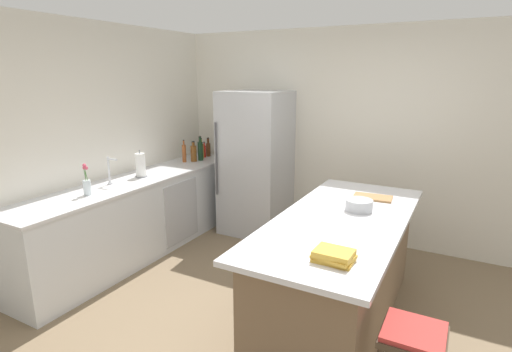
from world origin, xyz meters
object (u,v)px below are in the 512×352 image
(hot_sauce_bottle, at_px, (204,151))
(cookbook_stack, at_px, (334,256))
(kitchen_island, at_px, (339,269))
(flower_vase, at_px, (87,185))
(paper_towel_roll, at_px, (140,165))
(sink_faucet, at_px, (110,170))
(mixing_bowl, at_px, (359,205))
(olive_oil_bottle, at_px, (201,151))
(wine_bottle, at_px, (200,150))
(bar_stool, at_px, (413,347))
(cutting_board, at_px, (373,197))
(syrup_bottle, at_px, (208,149))
(vinegar_bottle, at_px, (184,153))
(whiskey_bottle, at_px, (194,153))
(refrigerator, at_px, (256,163))

(hot_sauce_bottle, bearing_deg, cookbook_stack, -41.29)
(kitchen_island, distance_m, cookbook_stack, 0.94)
(flower_vase, height_order, hot_sauce_bottle, flower_vase)
(hot_sauce_bottle, bearing_deg, paper_towel_roll, -89.54)
(flower_vase, xyz_separation_m, hot_sauce_bottle, (-0.07, 2.04, -0.02))
(sink_faucet, relative_size, flower_vase, 0.95)
(cookbook_stack, height_order, mixing_bowl, mixing_bowl)
(flower_vase, height_order, paper_towel_roll, flower_vase)
(olive_oil_bottle, height_order, wine_bottle, wine_bottle)
(kitchen_island, relative_size, bar_stool, 3.58)
(sink_faucet, bearing_deg, flower_vase, -74.77)
(bar_stool, xyz_separation_m, cutting_board, (-0.58, 1.45, 0.42))
(bar_stool, relative_size, cookbook_stack, 2.41)
(sink_faucet, height_order, flower_vase, flower_vase)
(syrup_bottle, distance_m, olive_oil_bottle, 0.19)
(vinegar_bottle, relative_size, mixing_bowl, 1.31)
(wine_bottle, distance_m, whiskey_bottle, 0.11)
(hot_sauce_bottle, relative_size, cutting_board, 0.60)
(flower_vase, distance_m, mixing_bowl, 2.57)
(kitchen_island, xyz_separation_m, hot_sauce_bottle, (-2.45, 1.53, 0.53))
(cutting_board, bearing_deg, whiskey_bottle, 166.83)
(bar_stool, xyz_separation_m, cookbook_stack, (-0.50, 0.03, 0.45))
(whiskey_bottle, bearing_deg, sink_faucet, -92.92)
(flower_vase, height_order, vinegar_bottle, flower_vase)
(refrigerator, xyz_separation_m, wine_bottle, (-0.79, -0.12, 0.12))
(flower_vase, relative_size, vinegar_bottle, 1.05)
(whiskey_bottle, xyz_separation_m, cookbook_stack, (2.59, -2.02, -0.06))
(wine_bottle, height_order, cutting_board, wine_bottle)
(refrigerator, height_order, wine_bottle, refrigerator)
(syrup_bottle, xyz_separation_m, olive_oil_bottle, (0.02, -0.19, 0.01))
(bar_stool, bearing_deg, kitchen_island, 130.35)
(wine_bottle, bearing_deg, mixing_bowl, -24.03)
(kitchen_island, distance_m, whiskey_bottle, 2.77)
(vinegar_bottle, xyz_separation_m, mixing_bowl, (2.57, -0.90, -0.05))
(vinegar_bottle, distance_m, cutting_board, 2.65)
(refrigerator, height_order, olive_oil_bottle, refrigerator)
(kitchen_island, relative_size, olive_oil_bottle, 7.79)
(kitchen_island, distance_m, olive_oil_bottle, 2.87)
(wine_bottle, xyz_separation_m, cutting_board, (2.47, -0.68, -0.11))
(sink_faucet, xyz_separation_m, syrup_bottle, (0.04, 1.74, -0.05))
(mixing_bowl, relative_size, cutting_board, 0.63)
(bar_stool, distance_m, mixing_bowl, 1.30)
(kitchen_island, relative_size, whiskey_bottle, 8.23)
(sink_faucet, distance_m, olive_oil_bottle, 1.56)
(wine_bottle, bearing_deg, kitchen_island, -29.35)
(cutting_board, bearing_deg, sink_faucet, -163.32)
(flower_vase, relative_size, wine_bottle, 0.95)
(flower_vase, bearing_deg, kitchen_island, 12.00)
(flower_vase, distance_m, hot_sauce_bottle, 2.04)
(hot_sauce_bottle, distance_m, cookbook_stack, 3.50)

